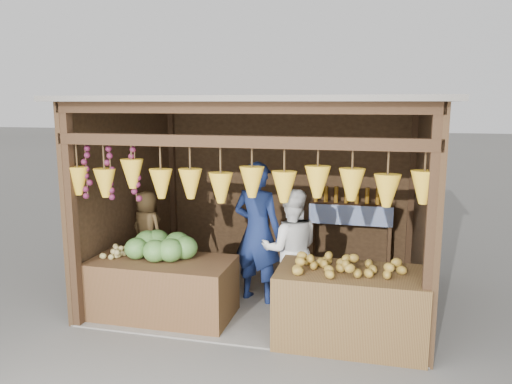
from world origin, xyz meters
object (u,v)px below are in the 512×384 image
at_px(counter_left, 162,288).
at_px(counter_right, 350,307).
at_px(woman_standing, 291,249).
at_px(vendor_seated, 147,229).
at_px(man_standing, 257,232).

bearing_deg(counter_left, counter_right, -3.61).
xyz_separation_m(counter_left, woman_standing, (1.47, 0.63, 0.41)).
distance_m(woman_standing, vendor_seated, 2.13).
relative_size(man_standing, woman_standing, 1.20).
relative_size(counter_right, woman_standing, 1.02).
xyz_separation_m(counter_right, man_standing, (-1.25, 0.89, 0.53)).
height_order(counter_left, vendor_seated, vendor_seated).
relative_size(counter_left, man_standing, 0.92).
bearing_deg(vendor_seated, counter_left, 144.65).
xyz_separation_m(man_standing, woman_standing, (0.46, -0.13, -0.16)).
bearing_deg(counter_right, woman_standing, 135.64).
height_order(counter_left, man_standing, man_standing).
bearing_deg(counter_right, vendor_seated, 159.69).
xyz_separation_m(man_standing, vendor_seated, (-1.65, 0.18, -0.10)).
bearing_deg(man_standing, counter_left, 52.19).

